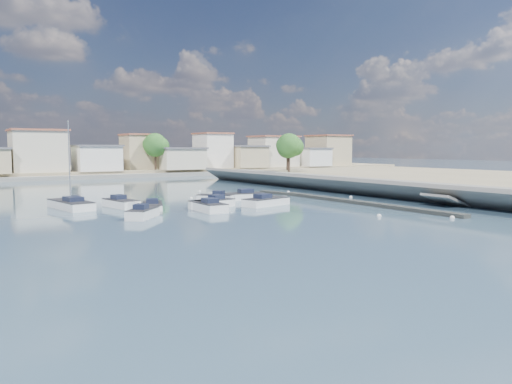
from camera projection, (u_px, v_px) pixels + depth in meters
ground at (186, 188)px, 75.39m from camera, size 400.00×400.00×0.00m
seawall_walkway at (411, 189)px, 62.29m from camera, size 5.00×90.00×1.80m
seawall_embankment at (511, 183)px, 73.70m from camera, size 49.65×90.00×2.90m
breakwater at (343, 201)px, 55.96m from camera, size 2.00×31.02×0.35m
far_shore_land at (97, 171)px, 119.24m from camera, size 160.00×40.00×1.40m
far_shore_quay at (124, 176)px, 101.53m from camera, size 160.00×2.50×0.80m
far_town at (162, 153)px, 111.80m from camera, size 113.01×12.80×8.35m
shore_trees at (167, 147)px, 102.99m from camera, size 74.56×38.32×7.92m
motorboat_a at (207, 207)px, 48.35m from camera, size 2.07×5.64×1.48m
motorboat_b at (144, 213)px, 43.33m from camera, size 3.89×4.15×1.48m
motorboat_c at (239, 197)px, 58.16m from camera, size 6.13×2.72×1.48m
motorboat_d at (211, 204)px, 50.69m from camera, size 5.17×2.89×1.48m
motorboat_e at (152, 207)px, 47.90m from camera, size 3.31×5.19×1.48m
motorboat_f at (213, 198)px, 56.28m from camera, size 3.96×3.99×1.48m
motorboat_g at (122, 204)px, 50.67m from camera, size 2.74×5.44×1.48m
motorboat_h at (268, 202)px, 52.69m from camera, size 6.06×3.42×1.48m
sailboat at (69, 205)px, 49.98m from camera, size 3.44×7.72×9.00m
mooring_buoys at (297, 200)px, 57.37m from camera, size 17.52×35.64×0.41m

